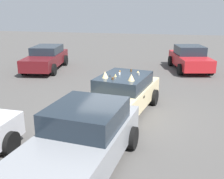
{
  "coord_description": "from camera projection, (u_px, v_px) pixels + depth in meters",
  "views": [
    {
      "loc": [
        -8.9,
        -1.62,
        3.73
      ],
      "look_at": [
        0.0,
        0.3,
        0.9
      ],
      "focal_mm": 42.86,
      "sensor_mm": 36.0,
      "label": 1
    }
  ],
  "objects": [
    {
      "name": "parked_sedan_far_left",
      "position": [
        82.0,
        139.0,
        6.34
      ],
      "size": [
        4.33,
        2.43,
        1.48
      ],
      "rotation": [
        0.0,
        0.0,
        3.03
      ],
      "color": "gray",
      "rests_on": "ground"
    },
    {
      "name": "ground_plane",
      "position": [
        120.0,
        114.0,
        9.74
      ],
      "size": [
        60.0,
        60.0,
        0.0
      ],
      "primitive_type": "plane",
      "color": "#514F4C"
    },
    {
      "name": "art_car_decorated",
      "position": [
        121.0,
        95.0,
        9.6
      ],
      "size": [
        4.75,
        2.61,
        1.59
      ],
      "rotation": [
        0.0,
        0.0,
        2.95
      ],
      "color": "beige",
      "rests_on": "ground"
    },
    {
      "name": "parked_sedan_behind_left",
      "position": [
        46.0,
        58.0,
        16.38
      ],
      "size": [
        4.61,
        2.39,
        1.41
      ],
      "rotation": [
        0.0,
        0.0,
        3.28
      ],
      "color": "#5B1419",
      "rests_on": "ground"
    },
    {
      "name": "parked_sedan_row_back_center",
      "position": [
        190.0,
        58.0,
        16.25
      ],
      "size": [
        4.28,
        2.62,
        1.46
      ],
      "rotation": [
        0.0,
        0.0,
        3.37
      ],
      "color": "red",
      "rests_on": "ground"
    }
  ]
}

